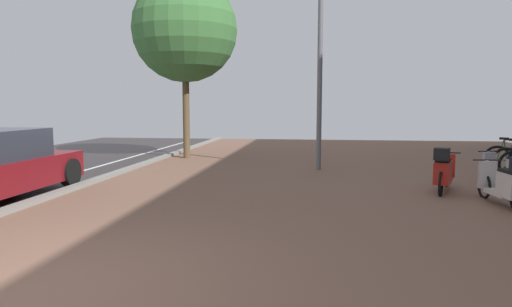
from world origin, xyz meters
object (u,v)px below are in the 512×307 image
(scooter_near, at_px, (443,171))
(scooter_extra, at_px, (507,183))
(lamp_post, at_px, (320,47))
(bicycle_rack_10, at_px, (510,159))
(street_tree, at_px, (185,30))

(scooter_near, bearing_deg, scooter_extra, -60.61)
(scooter_near, relative_size, lamp_post, 0.27)
(scooter_near, xyz_separation_m, lamp_post, (-2.53, 3.08, 2.93))
(bicycle_rack_10, relative_size, scooter_extra, 0.67)
(scooter_near, xyz_separation_m, scooter_extra, (0.73, -1.29, -0.01))
(scooter_near, distance_m, street_tree, 9.56)
(scooter_near, xyz_separation_m, street_tree, (-6.97, 5.30, 3.84))
(scooter_near, bearing_deg, street_tree, 142.77)
(bicycle_rack_10, distance_m, scooter_near, 4.31)
(bicycle_rack_10, height_order, scooter_near, scooter_near)
(bicycle_rack_10, xyz_separation_m, scooter_extra, (-1.92, -4.69, 0.08))
(street_tree, bearing_deg, scooter_extra, -40.56)
(scooter_extra, bearing_deg, bicycle_rack_10, 67.80)
(scooter_near, relative_size, street_tree, 0.28)
(street_tree, bearing_deg, lamp_post, -26.53)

